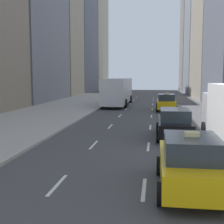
{
  "coord_description": "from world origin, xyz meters",
  "views": [
    {
      "loc": [
        2.91,
        -1.43,
        3.51
      ],
      "look_at": [
        0.48,
        15.97,
        1.49
      ],
      "focal_mm": 50.0,
      "sensor_mm": 36.0,
      "label": 1
    }
  ],
  "objects_px": {
    "taxi_lead": "(190,163)",
    "city_bus": "(118,91)",
    "sedan_black_near": "(174,123)",
    "taxi_second": "(166,102)"
  },
  "relations": [
    {
      "from": "sedan_black_near",
      "to": "taxi_lead",
      "type": "bearing_deg",
      "value": -90.0
    },
    {
      "from": "taxi_second",
      "to": "sedan_black_near",
      "type": "xyz_separation_m",
      "value": [
        0.0,
        -14.19,
        -0.02
      ]
    },
    {
      "from": "taxi_lead",
      "to": "sedan_black_near",
      "type": "xyz_separation_m",
      "value": [
        0.0,
        8.25,
        -0.02
      ]
    },
    {
      "from": "taxi_lead",
      "to": "city_bus",
      "type": "bearing_deg",
      "value": 101.32
    },
    {
      "from": "taxi_second",
      "to": "sedan_black_near",
      "type": "distance_m",
      "value": 14.19
    },
    {
      "from": "taxi_lead",
      "to": "sedan_black_near",
      "type": "bearing_deg",
      "value": 90.0
    },
    {
      "from": "taxi_second",
      "to": "sedan_black_near",
      "type": "relative_size",
      "value": 0.93
    },
    {
      "from": "taxi_second",
      "to": "taxi_lead",
      "type": "bearing_deg",
      "value": -90.0
    },
    {
      "from": "taxi_second",
      "to": "sedan_black_near",
      "type": "bearing_deg",
      "value": -90.0
    },
    {
      "from": "sedan_black_near",
      "to": "city_bus",
      "type": "distance_m",
      "value": 20.59
    }
  ]
}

